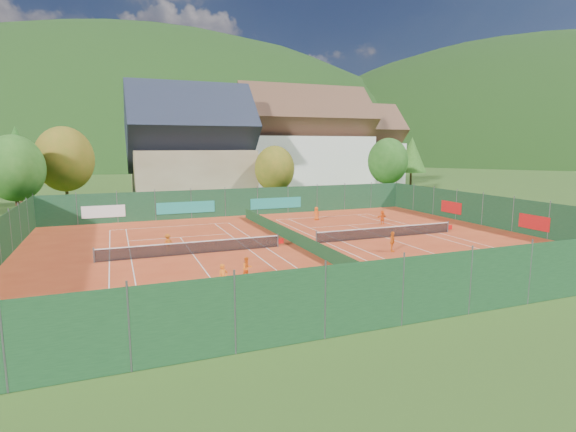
# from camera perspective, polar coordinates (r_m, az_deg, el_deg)

# --- Properties ---
(ground) EXTENTS (600.00, 600.00, 0.00)m
(ground) POSITION_cam_1_polar(r_m,az_deg,el_deg) (34.62, 1.21, -3.78)
(ground) COLOR #2A4A17
(ground) RESTS_ON ground
(clay_pad) EXTENTS (40.00, 32.00, 0.01)m
(clay_pad) POSITION_cam_1_polar(r_m,az_deg,el_deg) (34.62, 1.21, -3.74)
(clay_pad) COLOR #B83B1B
(clay_pad) RESTS_ON ground
(court_markings_left) EXTENTS (11.03, 23.83, 0.00)m
(court_markings_left) POSITION_cam_1_polar(r_m,az_deg,el_deg) (32.49, -11.99, -4.78)
(court_markings_left) COLOR white
(court_markings_left) RESTS_ON ground
(court_markings_right) EXTENTS (11.03, 23.83, 0.00)m
(court_markings_right) POSITION_cam_1_polar(r_m,az_deg,el_deg) (38.33, 12.33, -2.69)
(court_markings_right) COLOR white
(court_markings_right) RESTS_ON ground
(tennis_net_left) EXTENTS (13.30, 0.10, 1.02)m
(tennis_net_left) POSITION_cam_1_polar(r_m,az_deg,el_deg) (32.40, -11.75, -3.91)
(tennis_net_left) COLOR #59595B
(tennis_net_left) RESTS_ON ground
(tennis_net_right) EXTENTS (13.30, 0.10, 1.02)m
(tennis_net_right) POSITION_cam_1_polar(r_m,az_deg,el_deg) (38.32, 12.55, -1.95)
(tennis_net_right) COLOR #59595B
(tennis_net_right) RESTS_ON ground
(court_divider) EXTENTS (0.03, 28.80, 1.00)m
(court_divider) POSITION_cam_1_polar(r_m,az_deg,el_deg) (34.51, 1.21, -2.94)
(court_divider) COLOR #14391C
(court_divider) RESTS_ON ground
(fence_north) EXTENTS (40.00, 0.10, 3.00)m
(fence_north) POSITION_cam_1_polar(r_m,az_deg,el_deg) (49.20, -6.43, 1.72)
(fence_north) COLOR #153B22
(fence_north) RESTS_ON ground
(fence_south) EXTENTS (40.00, 0.04, 3.00)m
(fence_south) POSITION_cam_1_polar(r_m,az_deg,el_deg) (20.87, 18.47, -8.53)
(fence_south) COLOR #163C1E
(fence_south) RESTS_ON ground
(fence_east) EXTENTS (0.09, 32.00, 3.00)m
(fence_east) POSITION_cam_1_polar(r_m,az_deg,el_deg) (45.82, 24.97, 0.42)
(fence_east) COLOR #13351C
(fence_east) RESTS_ON ground
(chalet) EXTENTS (16.20, 12.00, 16.00)m
(chalet) POSITION_cam_1_polar(r_m,az_deg,el_deg) (62.01, -12.19, 7.83)
(chalet) COLOR tan
(chalet) RESTS_ON ground
(hotel_block_a) EXTENTS (21.60, 11.00, 17.25)m
(hotel_block_a) POSITION_cam_1_polar(r_m,az_deg,el_deg) (73.17, 2.02, 8.76)
(hotel_block_a) COLOR silver
(hotel_block_a) RESTS_ON ground
(hotel_block_b) EXTENTS (17.28, 10.00, 15.50)m
(hotel_block_b) POSITION_cam_1_polar(r_m,az_deg,el_deg) (86.60, 8.51, 8.19)
(hotel_block_b) COLOR silver
(hotel_block_b) RESTS_ON ground
(tree_west_front) EXTENTS (5.72, 5.72, 8.69)m
(tree_west_front) POSITION_cam_1_polar(r_m,az_deg,el_deg) (52.04, -31.45, 5.20)
(tree_west_front) COLOR #432718
(tree_west_front) RESTS_ON ground
(tree_west_mid) EXTENTS (6.44, 6.44, 9.78)m
(tree_west_mid) POSITION_cam_1_polar(r_m,az_deg,el_deg) (57.44, -26.53, 6.47)
(tree_west_mid) COLOR #4C331B
(tree_west_mid) RESTS_ON ground
(tree_west_back) EXTENTS (5.60, 5.60, 10.00)m
(tree_west_back) POSITION_cam_1_polar(r_m,az_deg,el_deg) (66.13, -31.17, 6.91)
(tree_west_back) COLOR #4C2D1B
(tree_west_back) RESTS_ON ground
(tree_center) EXTENTS (5.01, 5.01, 7.60)m
(tree_center) POSITION_cam_1_polar(r_m,az_deg,el_deg) (56.54, -1.71, 6.01)
(tree_center) COLOR #4D301B
(tree_center) RESTS_ON ground
(tree_east_front) EXTENTS (5.72, 5.72, 8.69)m
(tree_east_front) POSITION_cam_1_polar(r_m,az_deg,el_deg) (66.46, 12.58, 6.82)
(tree_east_front) COLOR #4E351C
(tree_east_front) RESTS_ON ground
(tree_east_mid) EXTENTS (5.04, 5.04, 9.00)m
(tree_east_mid) POSITION_cam_1_polar(r_m,az_deg,el_deg) (78.74, 15.44, 7.49)
(tree_east_mid) COLOR #432B18
(tree_east_mid) RESTS_ON ground
(tree_east_back) EXTENTS (7.15, 7.15, 10.86)m
(tree_east_back) POSITION_cam_1_polar(r_m,az_deg,el_deg) (81.16, 7.45, 8.25)
(tree_east_back) COLOR #4D321B
(tree_east_back) RESTS_ON ground
(mountain_backdrop) EXTENTS (820.00, 530.00, 242.00)m
(mountain_backdrop) POSITION_cam_1_polar(r_m,az_deg,el_deg) (272.04, -12.21, -1.27)
(mountain_backdrop) COLOR black
(mountain_backdrop) RESTS_ON ground
(ball_hopper) EXTENTS (0.34, 0.34, 0.80)m
(ball_hopper) POSITION_cam_1_polar(r_m,az_deg,el_deg) (34.61, 30.11, -4.04)
(ball_hopper) COLOR slate
(ball_hopper) RESTS_ON ground
(loose_ball_0) EXTENTS (0.07, 0.07, 0.07)m
(loose_ball_0) POSITION_cam_1_polar(r_m,az_deg,el_deg) (24.22, -13.30, -9.53)
(loose_ball_0) COLOR #CCD833
(loose_ball_0) RESTS_ON ground
(loose_ball_1) EXTENTS (0.07, 0.07, 0.07)m
(loose_ball_1) POSITION_cam_1_polar(r_m,az_deg,el_deg) (30.78, 15.63, -5.64)
(loose_ball_1) COLOR #CCD833
(loose_ball_1) RESTS_ON ground
(loose_ball_2) EXTENTS (0.07, 0.07, 0.07)m
(loose_ball_2) POSITION_cam_1_polar(r_m,az_deg,el_deg) (40.95, 3.13, -1.73)
(loose_ball_2) COLOR #CCD833
(loose_ball_2) RESTS_ON ground
(loose_ball_3) EXTENTS (0.07, 0.07, 0.07)m
(loose_ball_3) POSITION_cam_1_polar(r_m,az_deg,el_deg) (42.05, -8.83, -1.54)
(loose_ball_3) COLOR #CCD833
(loose_ball_3) RESTS_ON ground
(player_left_near) EXTENTS (0.64, 0.52, 1.51)m
(player_left_near) POSITION_cam_1_polar(r_m,az_deg,el_deg) (23.91, -8.23, -7.80)
(player_left_near) COLOR orange
(player_left_near) RESTS_ON ground
(player_left_mid) EXTENTS (0.70, 0.59, 1.29)m
(player_left_mid) POSITION_cam_1_polar(r_m,az_deg,el_deg) (26.04, -5.23, -6.60)
(player_left_mid) COLOR orange
(player_left_mid) RESTS_ON ground
(player_left_far) EXTENTS (0.94, 0.67, 1.31)m
(player_left_far) POSITION_cam_1_polar(r_m,az_deg,el_deg) (33.64, -15.03, -3.29)
(player_left_far) COLOR #D05A12
(player_left_far) RESTS_ON ground
(player_right_near) EXTENTS (0.80, 0.93, 1.50)m
(player_right_near) POSITION_cam_1_polar(r_m,az_deg,el_deg) (33.26, 13.10, -3.19)
(player_right_near) COLOR orange
(player_right_near) RESTS_ON ground
(player_right_far_a) EXTENTS (0.74, 0.53, 1.40)m
(player_right_far_a) POSITION_cam_1_polar(r_m,az_deg,el_deg) (46.15, 3.62, 0.32)
(player_right_far_a) COLOR #DC5013
(player_right_far_a) RESTS_ON ground
(player_right_far_b) EXTENTS (1.35, 0.70, 1.39)m
(player_right_far_b) POSITION_cam_1_polar(r_m,az_deg,el_deg) (44.64, 11.87, -0.16)
(player_right_far_b) COLOR orange
(player_right_far_b) RESTS_ON ground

